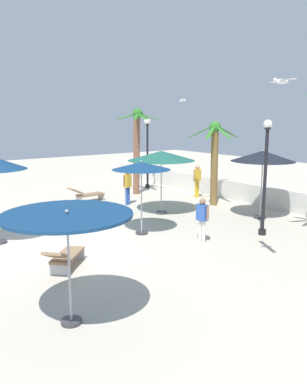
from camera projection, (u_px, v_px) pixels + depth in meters
ground_plane at (71, 244)px, 13.38m from camera, size 56.00×56.00×0.00m
boundary_wall at (260, 196)px, 19.12m from camera, size 25.20×0.30×0.98m
patio_umbrella_0 at (161, 156)px, 17.16m from camera, size 2.93×2.93×2.83m
patio_umbrella_1 at (263, 157)px, 16.36m from camera, size 2.64×2.64×2.90m
patio_umbrella_2 at (67, 220)px, 7.84m from camera, size 2.62×2.62×2.43m
patio_umbrella_4 at (141, 167)px, 14.12m from camera, size 2.11×2.11×2.71m
palm_tree_1 at (214, 153)px, 18.92m from camera, size 2.45×2.49×4.03m
palm_tree_3 at (137, 141)px, 21.52m from camera, size 2.21×2.24×4.70m
lamp_post_0 at (147, 143)px, 23.52m from camera, size 0.40×0.40×4.18m
lamp_post_3 at (265, 173)px, 14.06m from camera, size 0.31×0.31×4.14m
lounge_chair_0 at (86, 194)px, 19.96m from camera, size 0.66×1.88×0.82m
lounge_chair_1 at (65, 256)px, 11.08m from camera, size 1.69×1.71×0.82m
guest_0 at (127, 183)px, 19.20m from camera, size 0.32×0.55×1.73m
guest_1 at (202, 216)px, 13.39m from camera, size 0.56×0.27×1.54m
guest_2 at (197, 178)px, 20.98m from camera, size 0.24×0.56×1.75m
seagull_1 at (281, 81)px, 9.46m from camera, size 1.10×0.71×0.14m
seagull_2 at (183, 100)px, 24.39m from camera, size 1.24×0.88×0.15m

